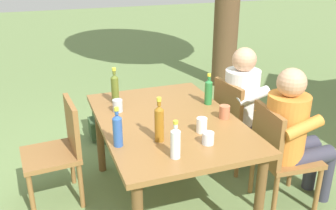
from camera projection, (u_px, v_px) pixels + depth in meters
name	position (u px, v px, depth m)	size (l,w,h in m)	color
ground_plane	(168.00, 200.00, 3.16)	(24.00, 24.00, 0.00)	#6B844C
dining_table	(168.00, 130.00, 2.90)	(1.49, 1.03, 0.76)	olive
chair_far_right	(279.00, 152.00, 2.94)	(0.47, 0.47, 0.87)	olive
chair_far_left	(237.00, 120.00, 3.51)	(0.48, 0.48, 0.87)	olive
chair_near_left	(60.00, 147.00, 3.01)	(0.47, 0.47, 0.87)	olive
person_in_white_shirt	(293.00, 131.00, 2.90)	(0.47, 0.61, 1.18)	orange
person_in_plaid_shirt	(248.00, 101.00, 3.49)	(0.47, 0.61, 1.18)	white
bottle_green	(208.00, 91.00, 3.12)	(0.06, 0.06, 0.27)	#287A38
bottle_blue	(118.00, 130.00, 2.43)	(0.06, 0.06, 0.28)	#2D56A3
bottle_olive	(115.00, 88.00, 3.13)	(0.06, 0.06, 0.31)	#566623
bottle_amber	(159.00, 123.00, 2.49)	(0.06, 0.06, 0.32)	#996019
bottle_clear	(175.00, 142.00, 2.30)	(0.06, 0.06, 0.25)	white
cup_terracotta	(224.00, 112.00, 2.87)	(0.08, 0.08, 0.10)	#BC6B47
cup_steel	(118.00, 106.00, 2.99)	(0.08, 0.08, 0.10)	#B2B7BC
cup_white	(202.00, 125.00, 2.65)	(0.08, 0.08, 0.11)	white
cup_glass	(208.00, 138.00, 2.49)	(0.08, 0.08, 0.08)	silver
backpack_by_near_side	(149.00, 119.00, 4.17)	(0.33, 0.23, 0.45)	maroon
backpack_by_far_side	(102.00, 121.00, 4.14)	(0.34, 0.25, 0.44)	#47663D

